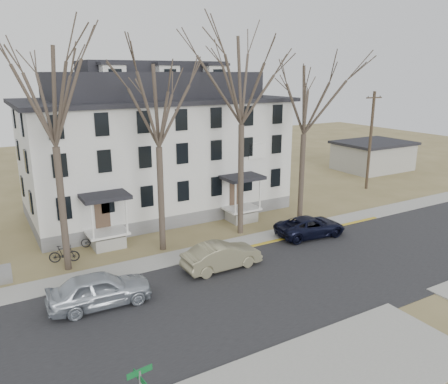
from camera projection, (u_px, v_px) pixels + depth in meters
ground at (323, 293)px, 22.94m from camera, size 120.00×120.00×0.00m
main_road at (299, 278)px, 24.60m from camera, size 120.00×10.00×0.04m
far_sidewalk at (242, 243)px, 29.61m from camera, size 120.00×2.00×0.08m
yellow_curb at (307, 234)px, 31.28m from camera, size 14.00×0.25×0.06m
boarding_house at (156, 147)px, 35.51m from camera, size 20.80×12.36×12.05m
distant_building at (373, 156)px, 51.75m from camera, size 8.50×6.50×3.35m
tree_far_left at (50, 90)px, 23.04m from camera, size 8.40×8.40×13.72m
tree_mid_left at (157, 100)px, 26.14m from camera, size 7.80×7.80×12.74m
tree_center at (242, 74)px, 28.65m from camera, size 9.00×9.00×14.70m
tree_mid_right at (306, 95)px, 31.71m from camera, size 7.80×7.80×12.74m
utility_pole_far at (370, 140)px, 42.26m from camera, size 2.00×0.28×9.50m
car_silver at (100, 290)px, 21.51m from camera, size 5.13×2.26×1.72m
car_tan at (222, 256)px, 25.62m from camera, size 4.78×1.72×1.57m
car_navy at (310, 227)px, 30.73m from camera, size 5.28×2.87×1.40m
bicycle_left at (95, 240)px, 28.90m from camera, size 1.92×1.06×0.96m
bicycle_right at (64, 254)px, 26.49m from camera, size 1.87×1.06×1.08m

